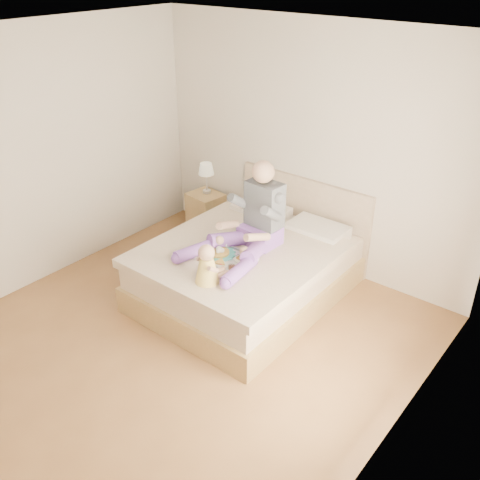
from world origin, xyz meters
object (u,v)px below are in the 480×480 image
Objects in this scene: nightstand at (206,212)px; adult at (252,224)px; tray at (227,257)px; baby at (208,267)px; bed at (251,267)px.

nightstand is 0.45× the size of adult.
tray is (1.39, -1.21, 0.39)m from nightstand.
adult is at bearing 85.61° from tray.
baby is at bearing -40.20° from nightstand.
baby is (0.08, -0.74, -0.11)m from adult.
bed is 0.94m from baby.
bed is 4.20× the size of tray.
tray is at bearing -86.02° from bed.
adult is 0.75m from baby.
adult is at bearing -52.06° from bed.
bed is at bearing -23.42° from nightstand.
adult reaches higher than baby.
baby is at bearing -80.82° from adult.
bed is 5.81× the size of baby.
tray is at bearing 122.79° from baby.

